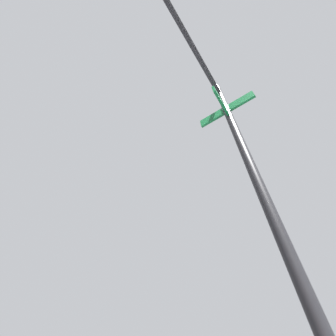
# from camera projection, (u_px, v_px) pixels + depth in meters

# --- Properties ---
(traffic_signal_near) EXTENTS (1.88, 2.41, 5.99)m
(traffic_signal_near) POSITION_uv_depth(u_px,v_px,m) (204.00, 76.00, 3.03)
(traffic_signal_near) COLOR black
(traffic_signal_near) RESTS_ON ground_plane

